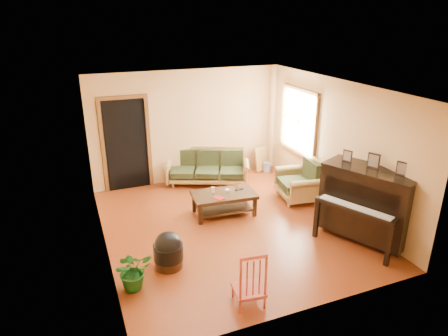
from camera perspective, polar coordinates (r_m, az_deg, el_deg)
name	(u,v)px	position (r m, az deg, el deg)	size (l,w,h in m)	color
floor	(230,225)	(7.61, 0.84, -8.21)	(5.00, 5.00, 0.00)	#62240C
doorway	(126,145)	(9.08, -13.79, 3.17)	(1.08, 0.16, 2.05)	black
window	(299,121)	(9.10, 10.67, 6.59)	(0.12, 1.36, 1.46)	white
sofa	(207,167)	(9.27, -2.39, 0.08)	(1.88, 0.79, 0.81)	olive
coffee_table	(224,204)	(7.93, -0.01, -5.12)	(1.23, 0.67, 0.45)	black
armchair	(298,179)	(8.60, 10.49, -1.60)	(0.87, 0.92, 0.92)	olive
piano	(366,205)	(7.30, 19.64, -4.99)	(0.89, 1.51, 1.33)	black
footstool	(168,254)	(6.44, -7.93, -12.09)	(0.47, 0.47, 0.45)	black
red_chair	(249,276)	(5.57, 3.59, -15.20)	(0.40, 0.44, 0.87)	maroon
leaning_frame	(262,158)	(10.14, 5.48, 1.38)	(0.48, 0.11, 0.64)	gold
ceramic_crock	(267,167)	(10.13, 6.16, 0.11)	(0.19, 0.19, 0.23)	#33469B
potted_plant	(133,270)	(6.05, -12.83, -14.06)	(0.54, 0.47, 0.60)	#185419
book	(216,199)	(7.57, -1.15, -4.48)	(0.15, 0.20, 0.02)	maroon
candle	(213,190)	(7.85, -1.59, -3.15)	(0.06, 0.06, 0.11)	white
glass_jar	(227,191)	(7.88, 0.48, -3.27)	(0.09, 0.09, 0.06)	white
remote	(240,189)	(8.00, 2.24, -3.06)	(0.16, 0.04, 0.02)	black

